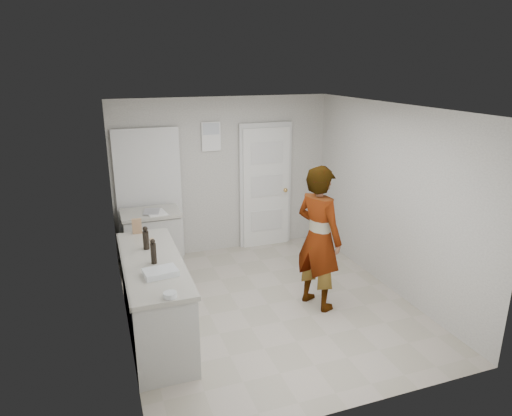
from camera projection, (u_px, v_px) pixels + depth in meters
name	position (u px, v px, depth m)	size (l,w,h in m)	color
ground	(268.00, 304.00, 5.91)	(4.00, 4.00, 0.00)	#A9A18E
room_shell	(215.00, 191.00, 7.29)	(4.00, 4.00, 4.00)	#A29F99
main_counter	(155.00, 301.00, 5.14)	(0.64, 1.96, 0.93)	silver
side_counter	(152.00, 243.00, 6.77)	(0.84, 0.61, 0.93)	silver
person	(319.00, 238.00, 5.63)	(0.67, 0.44, 1.84)	silver
cake_mix_box	(137.00, 226.00, 5.74)	(0.12, 0.05, 0.19)	#9D704E
spice_jar	(152.00, 242.00, 5.38)	(0.05, 0.05, 0.08)	tan
oil_cruet_a	(146.00, 238.00, 5.24)	(0.07, 0.07, 0.28)	black
oil_cruet_b	(153.00, 252.00, 4.86)	(0.06, 0.06, 0.28)	black
baking_dish	(161.00, 273.00, 4.63)	(0.36, 0.27, 0.06)	silver
egg_bowl	(170.00, 295.00, 4.19)	(0.13, 0.13, 0.05)	silver
papers	(156.00, 213.00, 6.55)	(0.26, 0.33, 0.01)	white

